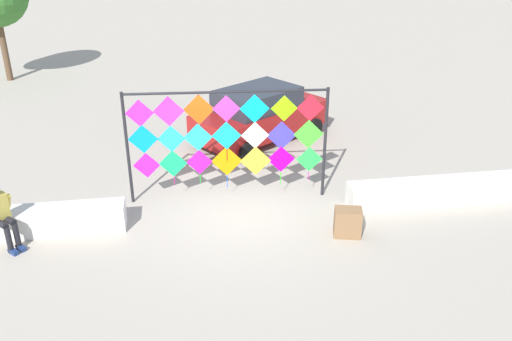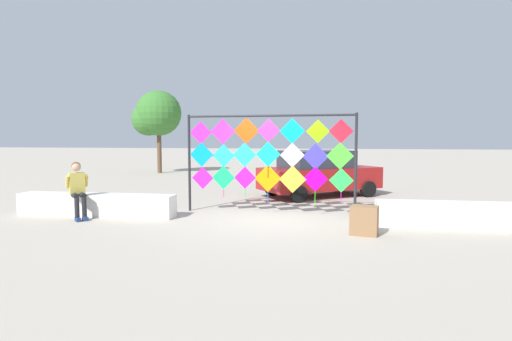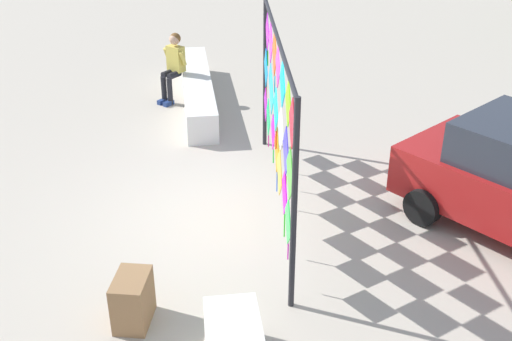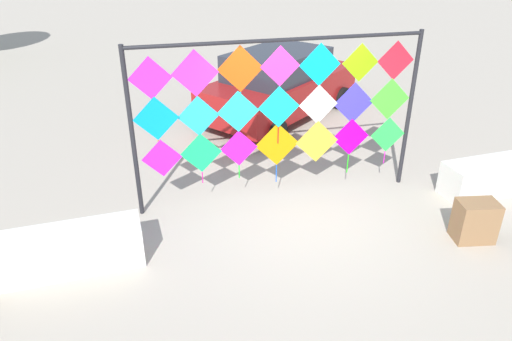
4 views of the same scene
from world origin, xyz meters
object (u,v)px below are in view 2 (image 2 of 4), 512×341
tree_palm_like (156,115)px  cardboard_box_large (364,220)px  kite_display_rack (269,152)px  parked_car (319,173)px  seated_vendor (78,186)px

tree_palm_like → cardboard_box_large: bearing=-52.9°
kite_display_rack → parked_car: bearing=69.6°
seated_vendor → tree_palm_like: size_ratio=0.31×
cardboard_box_large → kite_display_rack: bearing=138.6°
seated_vendor → kite_display_rack: bearing=16.9°
kite_display_rack → parked_car: (1.30, 3.47, -0.84)m
kite_display_rack → seated_vendor: kite_display_rack is taller
kite_display_rack → tree_palm_like: bearing=124.5°
tree_palm_like → seated_vendor: bearing=-76.0°
seated_vendor → cardboard_box_large: seated_vendor is taller
cardboard_box_large → tree_palm_like: bearing=127.1°
parked_car → cardboard_box_large: bearing=-80.1°
parked_car → tree_palm_like: (-8.99, 7.71, 2.46)m
seated_vendor → tree_palm_like: bearing=104.0°
kite_display_rack → parked_car: 3.80m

